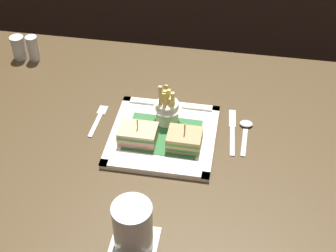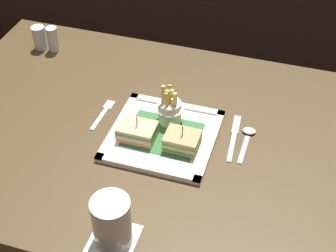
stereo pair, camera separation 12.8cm
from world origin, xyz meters
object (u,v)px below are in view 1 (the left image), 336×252
object	(u,v)px
fork	(98,119)
knife	(232,130)
water_glass	(133,229)
square_plate	(163,136)
salt_shaker	(19,49)
dining_table	(173,163)
pepper_shaker	(33,50)
spoon	(246,129)
fries_cup	(167,108)
sandwich_half_left	(138,134)
sandwich_half_right	(184,140)

from	to	relation	value
fork	knife	bearing A→B (deg)	2.58
water_glass	square_plate	bearing A→B (deg)	89.54
water_glass	knife	distance (m)	0.44
salt_shaker	dining_table	bearing A→B (deg)	-27.82
fork	pepper_shaker	size ratio (longest dim) A/B	1.59
dining_table	water_glass	distance (m)	0.37
spoon	fries_cup	bearing A→B (deg)	-176.92
dining_table	fries_cup	distance (m)	0.16
sandwich_half_left	square_plate	bearing A→B (deg)	26.07
fork	square_plate	bearing A→B (deg)	-13.43
square_plate	water_glass	xyz separation A→B (m)	(-0.00, -0.33, 0.05)
fries_cup	fork	world-z (taller)	fries_cup
sandwich_half_right	spoon	size ratio (longest dim) A/B	0.64
water_glass	knife	world-z (taller)	water_glass
water_glass	spoon	size ratio (longest dim) A/B	0.87
salt_shaker	spoon	bearing A→B (deg)	-17.17
sandwich_half_right	water_glass	bearing A→B (deg)	-101.52
sandwich_half_right	salt_shaker	distance (m)	0.65
sandwich_half_left	salt_shaker	distance (m)	0.55
knife	salt_shaker	distance (m)	0.72
pepper_shaker	water_glass	bearing A→B (deg)	-53.78
knife	salt_shaker	bearing A→B (deg)	161.54
fries_cup	spoon	xyz separation A→B (m)	(0.21, 0.01, -0.05)
spoon	salt_shaker	world-z (taller)	salt_shaker
sandwich_half_left	knife	xyz separation A→B (m)	(0.23, 0.09, -0.03)
sandwich_half_right	fork	xyz separation A→B (m)	(-0.25, 0.07, -0.03)
knife	spoon	size ratio (longest dim) A/B	1.33
square_plate	sandwich_half_right	size ratio (longest dim) A/B	3.13
dining_table	spoon	size ratio (longest dim) A/B	10.14
spoon	pepper_shaker	world-z (taller)	pepper_shaker
fork	knife	size ratio (longest dim) A/B	0.72
water_glass	sandwich_half_left	bearing A→B (deg)	100.54
pepper_shaker	salt_shaker	bearing A→B (deg)	180.00
sandwich_half_right	salt_shaker	xyz separation A→B (m)	(-0.57, 0.32, 0.00)
square_plate	fries_cup	bearing A→B (deg)	89.07
square_plate	spoon	bearing A→B (deg)	17.74
dining_table	salt_shaker	xyz separation A→B (m)	(-0.53, 0.28, 0.13)
water_glass	spoon	xyz separation A→B (m)	(0.21, 0.40, -0.05)
water_glass	knife	xyz separation A→B (m)	(0.18, 0.39, -0.05)
square_plate	salt_shaker	distance (m)	0.58
dining_table	pepper_shaker	world-z (taller)	pepper_shaker
fork	spoon	bearing A→B (deg)	3.26
fries_cup	knife	xyz separation A→B (m)	(0.17, 0.00, -0.05)
fork	sandwich_half_right	bearing A→B (deg)	-16.67
salt_shaker	square_plate	bearing A→B (deg)	-29.64
square_plate	salt_shaker	bearing A→B (deg)	150.36
fork	knife	xyz separation A→B (m)	(0.36, 0.02, 0.00)
knife	spoon	world-z (taller)	spoon
dining_table	fork	xyz separation A→B (m)	(-0.21, 0.04, 0.10)
square_plate	sandwich_half_left	xyz separation A→B (m)	(-0.06, -0.03, 0.02)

